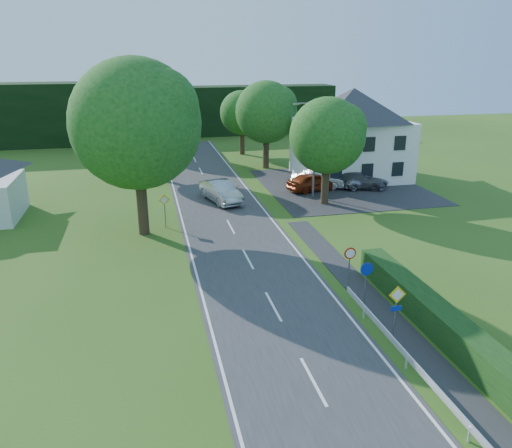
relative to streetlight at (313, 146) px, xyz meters
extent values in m
cube|color=#323234|center=(-8.06, -10.00, -4.44)|extent=(7.00, 80.00, 0.04)
cube|color=#252528|center=(-3.11, -28.00, -4.44)|extent=(1.50, 44.00, 0.04)
cube|color=#252528|center=(3.94, 3.00, -4.44)|extent=(14.00, 16.00, 0.04)
cube|color=white|center=(-11.31, -10.00, -4.42)|extent=(0.12, 80.00, 0.01)
cube|color=white|center=(-4.81, -10.00, -4.42)|extent=(0.12, 80.00, 0.01)
cube|color=black|center=(-0.06, 36.00, -0.96)|extent=(30.00, 5.00, 7.00)
cube|color=white|center=(5.94, 6.00, -1.66)|extent=(10.00, 8.00, 5.60)
pyramid|color=#27282C|center=(5.94, 6.00, 2.64)|extent=(10.60, 8.40, 3.00)
cylinder|color=slate|center=(0.14, 0.00, -0.46)|extent=(0.16, 0.16, 8.00)
cylinder|color=slate|center=(-0.66, 0.00, 3.44)|extent=(1.70, 0.10, 0.10)
cube|color=slate|center=(-1.56, 0.00, 3.39)|extent=(0.50, 0.18, 0.12)
cylinder|color=slate|center=(-3.76, -22.00, -3.26)|extent=(0.07, 0.07, 2.40)
cube|color=yellow|center=(-3.76, -22.03, -2.26)|extent=(0.78, 0.04, 0.78)
cube|color=white|center=(-3.76, -22.03, -2.26)|extent=(0.57, 0.05, 0.57)
cube|color=#0B28AC|center=(-3.76, -22.03, -2.91)|extent=(0.50, 0.04, 0.22)
cylinder|color=slate|center=(-3.76, -19.00, -3.36)|extent=(0.07, 0.07, 2.20)
cylinder|color=#0B28AC|center=(-3.76, -19.03, -2.41)|extent=(0.64, 0.04, 0.64)
cylinder|color=slate|center=(-3.76, -17.00, -3.36)|extent=(0.07, 0.07, 2.20)
cylinder|color=red|center=(-3.76, -17.03, -2.41)|extent=(0.64, 0.04, 0.64)
cylinder|color=white|center=(-3.76, -17.05, -2.41)|extent=(0.48, 0.04, 0.48)
cylinder|color=slate|center=(-12.56, -5.00, -3.36)|extent=(0.07, 0.07, 2.20)
cube|color=yellow|center=(-12.56, -5.03, -2.41)|extent=(0.78, 0.04, 0.78)
cube|color=white|center=(-12.56, -5.03, -2.41)|extent=(0.57, 0.05, 0.57)
imported|color=#A7A8AC|center=(-7.76, 0.38, -3.56)|extent=(3.16, 5.52, 1.72)
imported|color=black|center=(-6.26, 2.04, -3.94)|extent=(0.67, 1.86, 0.97)
imported|color=maroon|center=(0.78, 2.06, -3.62)|extent=(5.08, 3.10, 1.62)
imported|color=#B7B7BC|center=(1.44, 2.72, -3.64)|extent=(5.01, 2.76, 1.57)
imported|color=#54545A|center=(5.00, 2.00, -3.68)|extent=(5.55, 4.12, 1.49)
imported|color=#A4A3AA|center=(5.73, 1.98, -3.80)|extent=(4.61, 2.38, 1.24)
imported|color=red|center=(4.73, 4.12, -3.37)|extent=(2.69, 2.73, 2.11)
camera|label=1|loc=(-13.66, -38.98, 7.35)|focal=35.00mm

